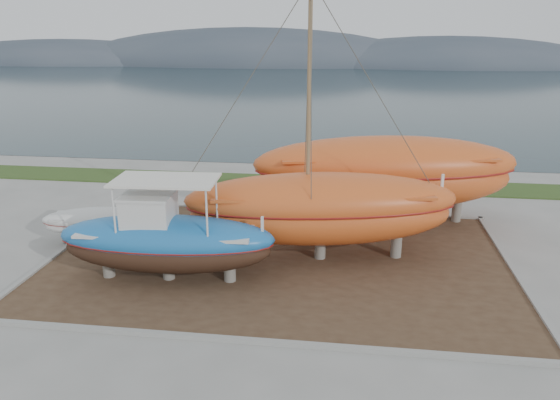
% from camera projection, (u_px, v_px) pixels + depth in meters
% --- Properties ---
extents(ground, '(140.00, 140.00, 0.00)m').
position_uv_depth(ground, '(262.00, 309.00, 18.25)').
color(ground, gray).
rests_on(ground, ground).
extents(dirt_patch, '(18.00, 12.00, 0.06)m').
position_uv_depth(dirt_patch, '(279.00, 260.00, 22.02)').
color(dirt_patch, '#422D1E').
rests_on(dirt_patch, ground).
extents(curb_frame, '(18.60, 12.60, 0.15)m').
position_uv_depth(curb_frame, '(279.00, 259.00, 22.00)').
color(curb_frame, gray).
rests_on(curb_frame, ground).
extents(grass_strip, '(44.00, 3.00, 0.08)m').
position_uv_depth(grass_strip, '(305.00, 183.00, 32.87)').
color(grass_strip, '#284219').
rests_on(grass_strip, ground).
extents(sea, '(260.00, 100.00, 0.04)m').
position_uv_depth(sea, '(337.00, 88.00, 84.36)').
color(sea, '#192C32').
rests_on(sea, ground).
extents(mountain_ridge, '(200.00, 36.00, 20.00)m').
position_uv_depth(mountain_ridge, '(344.00, 65.00, 136.30)').
color(mountain_ridge, '#333D49').
rests_on(mountain_ridge, ground).
extents(blue_caique, '(8.07, 2.89, 3.83)m').
position_uv_depth(blue_caique, '(166.00, 230.00, 19.76)').
color(blue_caique, '#1D6AB5').
rests_on(blue_caique, dirt_patch).
extents(white_dinghy, '(4.93, 2.77, 1.40)m').
position_uv_depth(white_dinghy, '(98.00, 225.00, 23.81)').
color(white_dinghy, silver).
rests_on(white_dinghy, dirt_patch).
extents(orange_sailboat, '(11.14, 5.01, 10.53)m').
position_uv_depth(orange_sailboat, '(323.00, 129.00, 20.55)').
color(orange_sailboat, '#C9521E').
rests_on(orange_sailboat, dirt_patch).
extents(orange_bare_hull, '(12.80, 5.79, 4.05)m').
position_uv_depth(orange_bare_hull, '(385.00, 181.00, 25.57)').
color(orange_bare_hull, '#C9521E').
rests_on(orange_bare_hull, dirt_patch).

